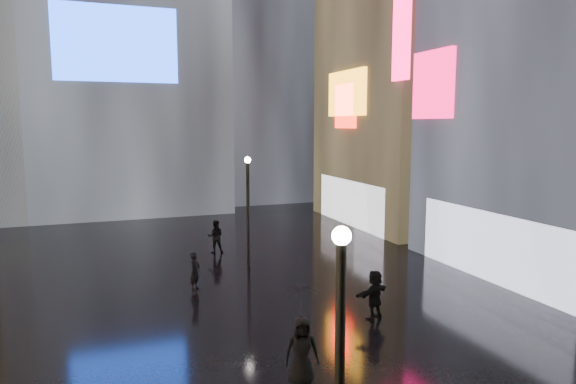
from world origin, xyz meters
TOP-DOWN VIEW (x-y plane):
  - ground at (0.00, 20.00)m, footprint 140.00×140.00m
  - building_right_far at (15.98, 30.00)m, footprint 10.28×12.00m
  - tower_flank_right at (9.00, 46.00)m, footprint 12.00×12.00m
  - lamp_near at (-1.10, 6.72)m, footprint 0.30×0.30m
  - lamp_far at (1.98, 22.69)m, footprint 0.30×0.30m
  - pedestrian_4 at (0.20, 11.53)m, footprint 0.99×0.76m
  - pedestrian_5 at (4.27, 14.91)m, footprint 1.66×1.08m
  - pedestrian_6 at (-1.00, 20.18)m, footprint 0.63×0.67m
  - pedestrian_7 at (1.09, 25.84)m, footprint 0.95×0.81m
  - umbrella_2 at (0.20, 11.53)m, footprint 1.21×1.20m

SIDE VIEW (x-z plane):
  - ground at x=0.00m, z-range 0.00..0.00m
  - pedestrian_6 at x=-1.00m, z-range 0.00..1.54m
  - pedestrian_5 at x=4.27m, z-range 0.00..1.71m
  - pedestrian_7 at x=1.09m, z-range 0.00..1.72m
  - pedestrian_4 at x=0.20m, z-range 0.00..1.83m
  - umbrella_2 at x=0.20m, z-range 1.83..2.69m
  - lamp_near at x=-1.10m, z-range 0.34..5.54m
  - lamp_far at x=1.98m, z-range 0.34..5.54m
  - building_right_far at x=15.98m, z-range -0.02..27.98m
  - tower_flank_right at x=9.00m, z-range 0.00..34.00m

